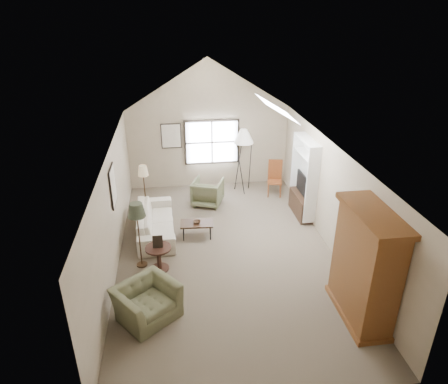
{
  "coord_description": "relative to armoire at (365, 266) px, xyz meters",
  "views": [
    {
      "loc": [
        -1.12,
        -7.9,
        5.35
      ],
      "look_at": [
        0.0,
        0.4,
        1.4
      ],
      "focal_mm": 32.0,
      "sensor_mm": 36.0,
      "label": 1
    }
  ],
  "objects": [
    {
      "name": "armoire",
      "position": [
        0.0,
        0.0,
        0.0
      ],
      "size": [
        0.6,
        1.5,
        2.2
      ],
      "primitive_type": "cube",
      "color": "brown",
      "rests_on": "ground"
    },
    {
      "name": "tv_panel",
      "position": [
        0.14,
        4.0,
        -0.18
      ],
      "size": [
        0.05,
        0.9,
        0.55
      ],
      "primitive_type": "cube",
      "color": "black",
      "rests_on": "media_console"
    },
    {
      "name": "skylight",
      "position": [
        -0.88,
        3.3,
        2.12
      ],
      "size": [
        0.8,
        1.2,
        0.52
      ],
      "primitive_type": null,
      "color": "white",
      "rests_on": "room_shell"
    },
    {
      "name": "room_shell",
      "position": [
        -2.18,
        2.4,
        2.11
      ],
      "size": [
        5.01,
        8.01,
        4.0
      ],
      "color": "brown",
      "rests_on": "ground"
    },
    {
      "name": "sofa",
      "position": [
        -3.84,
        3.54,
        -0.77
      ],
      "size": [
        0.97,
        2.31,
        0.67
      ],
      "primitive_type": "imported",
      "rotation": [
        0.0,
        0.0,
        1.6
      ],
      "color": "beige",
      "rests_on": "ground"
    },
    {
      "name": "bowl",
      "position": [
        -2.82,
        3.18,
        -0.66
      ],
      "size": [
        0.21,
        0.21,
        0.05
      ],
      "primitive_type": "imported",
      "rotation": [
        0.0,
        0.0,
        -0.06
      ],
      "color": "#3D2C19",
      "rests_on": "coffee_table"
    },
    {
      "name": "tan_lamp",
      "position": [
        -4.14,
        4.74,
        -0.38
      ],
      "size": [
        0.3,
        0.3,
        1.43
      ],
      "primitive_type": null,
      "rotation": [
        0.0,
        0.0,
        0.03
      ],
      "color": "tan",
      "rests_on": "ground"
    },
    {
      "name": "side_chair",
      "position": [
        -0.28,
        5.32,
        -0.55
      ],
      "size": [
        0.51,
        0.51,
        1.1
      ],
      "primitive_type": "cube",
      "rotation": [
        0.0,
        0.0,
        -0.24
      ],
      "color": "brown",
      "rests_on": "ground"
    },
    {
      "name": "side_table",
      "position": [
        -3.74,
        1.94,
        -0.81
      ],
      "size": [
        0.59,
        0.59,
        0.57
      ],
      "primitive_type": "cylinder",
      "rotation": [
        0.0,
        0.0,
        0.03
      ],
      "color": "#361E16",
      "rests_on": "ground"
    },
    {
      "name": "media_console",
      "position": [
        0.14,
        4.0,
        -0.8
      ],
      "size": [
        0.34,
        1.18,
        0.6
      ],
      "primitive_type": "cube",
      "color": "#382316",
      "rests_on": "ground"
    },
    {
      "name": "coffee_table",
      "position": [
        -2.82,
        3.18,
        -0.89
      ],
      "size": [
        0.84,
        0.5,
        0.41
      ],
      "primitive_type": "cube",
      "rotation": [
        0.0,
        0.0,
        -0.06
      ],
      "color": "#372216",
      "rests_on": "ground"
    },
    {
      "name": "armchair_near",
      "position": [
        -3.94,
        0.47,
        -0.76
      ],
      "size": [
        1.41,
        1.38,
        0.69
      ],
      "primitive_type": "imported",
      "rotation": [
        0.0,
        0.0,
        0.67
      ],
      "color": "#616446",
      "rests_on": "ground"
    },
    {
      "name": "tripod_lamp",
      "position": [
        -1.19,
        5.75,
        -0.08
      ],
      "size": [
        0.71,
        0.71,
        2.04
      ],
      "primitive_type": null,
      "rotation": [
        0.0,
        0.0,
        -0.22
      ],
      "color": "silver",
      "rests_on": "ground"
    },
    {
      "name": "wall_art",
      "position": [
        -4.06,
        4.34,
        0.63
      ],
      "size": [
        1.97,
        3.71,
        0.88
      ],
      "color": "black",
      "rests_on": "room_shell"
    },
    {
      "name": "tv_alcove",
      "position": [
        0.16,
        4.0,
        0.05
      ],
      "size": [
        0.32,
        1.3,
        2.1
      ],
      "primitive_type": "cube",
      "color": "white",
      "rests_on": "ground"
    },
    {
      "name": "dark_lamp",
      "position": [
        -4.14,
        2.14,
        -0.3
      ],
      "size": [
        0.39,
        0.39,
        1.59
      ],
      "primitive_type": null,
      "rotation": [
        0.0,
        0.0,
        0.03
      ],
      "color": "#272C1F",
      "rests_on": "ground"
    },
    {
      "name": "armchair_far",
      "position": [
        -2.37,
        4.99,
        -0.72
      ],
      "size": [
        1.06,
        1.07,
        0.76
      ],
      "primitive_type": "imported",
      "rotation": [
        0.0,
        0.0,
        2.77
      ],
      "color": "#696B4B",
      "rests_on": "ground"
    },
    {
      "name": "window",
      "position": [
        -2.08,
        6.36,
        0.35
      ],
      "size": [
        1.72,
        0.08,
        1.42
      ],
      "primitive_type": "cube",
      "color": "black",
      "rests_on": "room_shell"
    }
  ]
}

